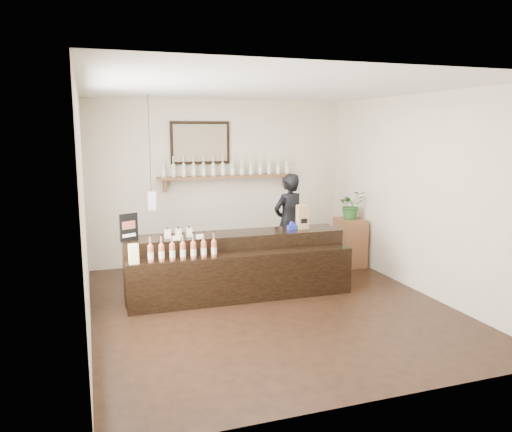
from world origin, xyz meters
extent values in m
plane|color=black|center=(0.00, 0.00, 0.00)|extent=(5.00, 5.00, 0.00)
plane|color=beige|center=(0.00, 2.50, 1.40)|extent=(4.50, 0.00, 4.50)
plane|color=beige|center=(0.00, -2.50, 1.40)|extent=(4.50, 0.00, 4.50)
plane|color=beige|center=(-2.25, 0.00, 1.40)|extent=(0.00, 5.00, 5.00)
plane|color=beige|center=(2.25, 0.00, 1.40)|extent=(0.00, 5.00, 5.00)
plane|color=white|center=(0.00, 0.00, 2.80)|extent=(5.00, 5.00, 0.00)
cube|color=brown|center=(0.10, 2.37, 1.50)|extent=(2.40, 0.25, 0.04)
cube|color=brown|center=(-0.98, 2.40, 1.38)|extent=(0.04, 0.20, 0.20)
cube|color=brown|center=(1.18, 2.40, 1.38)|extent=(0.04, 0.20, 0.20)
cube|color=black|center=(-0.35, 2.47, 2.08)|extent=(1.02, 0.04, 0.72)
cube|color=brown|center=(-0.35, 2.44, 2.08)|extent=(0.92, 0.01, 0.62)
cube|color=white|center=(-1.30, 1.60, 1.25)|extent=(0.12, 0.12, 0.28)
cylinder|color=black|center=(-1.30, 1.60, 2.09)|extent=(0.01, 0.01, 1.41)
cylinder|color=#B3C5A5|center=(-1.00, 2.37, 1.62)|extent=(0.07, 0.07, 0.20)
cone|color=#B3C5A5|center=(-1.00, 2.37, 1.75)|extent=(0.07, 0.07, 0.05)
cylinder|color=#B3C5A5|center=(-1.00, 2.37, 1.81)|extent=(0.02, 0.02, 0.07)
cylinder|color=gold|center=(-1.00, 2.37, 1.86)|extent=(0.03, 0.03, 0.02)
cylinder|color=white|center=(-1.00, 2.37, 1.60)|extent=(0.07, 0.07, 0.09)
cylinder|color=#B3C5A5|center=(-0.83, 2.37, 1.62)|extent=(0.07, 0.07, 0.20)
cone|color=#B3C5A5|center=(-0.83, 2.37, 1.75)|extent=(0.07, 0.07, 0.05)
cylinder|color=#B3C5A5|center=(-0.83, 2.37, 1.81)|extent=(0.02, 0.02, 0.07)
cylinder|color=gold|center=(-0.83, 2.37, 1.86)|extent=(0.03, 0.03, 0.02)
cylinder|color=white|center=(-0.83, 2.37, 1.60)|extent=(0.07, 0.07, 0.09)
cylinder|color=#B3C5A5|center=(-0.66, 2.37, 1.62)|extent=(0.07, 0.07, 0.20)
cone|color=#B3C5A5|center=(-0.66, 2.37, 1.75)|extent=(0.07, 0.07, 0.05)
cylinder|color=#B3C5A5|center=(-0.66, 2.37, 1.81)|extent=(0.02, 0.02, 0.07)
cylinder|color=gold|center=(-0.66, 2.37, 1.86)|extent=(0.03, 0.03, 0.02)
cylinder|color=white|center=(-0.66, 2.37, 1.60)|extent=(0.07, 0.07, 0.09)
cylinder|color=#B3C5A5|center=(-0.49, 2.37, 1.62)|extent=(0.07, 0.07, 0.20)
cone|color=#B3C5A5|center=(-0.49, 2.37, 1.75)|extent=(0.07, 0.07, 0.05)
cylinder|color=#B3C5A5|center=(-0.49, 2.37, 1.81)|extent=(0.02, 0.02, 0.07)
cylinder|color=gold|center=(-0.49, 2.37, 1.86)|extent=(0.03, 0.03, 0.02)
cylinder|color=white|center=(-0.49, 2.37, 1.60)|extent=(0.07, 0.07, 0.09)
cylinder|color=#B3C5A5|center=(-0.32, 2.37, 1.62)|extent=(0.07, 0.07, 0.20)
cone|color=#B3C5A5|center=(-0.32, 2.37, 1.75)|extent=(0.07, 0.07, 0.05)
cylinder|color=#B3C5A5|center=(-0.32, 2.37, 1.81)|extent=(0.02, 0.02, 0.07)
cylinder|color=gold|center=(-0.32, 2.37, 1.86)|extent=(0.03, 0.03, 0.02)
cylinder|color=white|center=(-0.32, 2.37, 1.60)|extent=(0.07, 0.07, 0.09)
cylinder|color=#B3C5A5|center=(-0.15, 2.37, 1.62)|extent=(0.07, 0.07, 0.20)
cone|color=#B3C5A5|center=(-0.15, 2.37, 1.75)|extent=(0.07, 0.07, 0.05)
cylinder|color=#B3C5A5|center=(-0.15, 2.37, 1.81)|extent=(0.02, 0.02, 0.07)
cylinder|color=gold|center=(-0.15, 2.37, 1.86)|extent=(0.03, 0.03, 0.02)
cylinder|color=white|center=(-0.15, 2.37, 1.60)|extent=(0.07, 0.07, 0.09)
cylinder|color=#B3C5A5|center=(0.02, 2.37, 1.62)|extent=(0.07, 0.07, 0.20)
cone|color=#B3C5A5|center=(0.02, 2.37, 1.75)|extent=(0.07, 0.07, 0.05)
cylinder|color=#B3C5A5|center=(0.02, 2.37, 1.81)|extent=(0.02, 0.02, 0.07)
cylinder|color=gold|center=(0.02, 2.37, 1.86)|extent=(0.03, 0.03, 0.02)
cylinder|color=white|center=(0.02, 2.37, 1.60)|extent=(0.07, 0.07, 0.09)
cylinder|color=#B3C5A5|center=(0.18, 2.37, 1.62)|extent=(0.07, 0.07, 0.20)
cone|color=#B3C5A5|center=(0.18, 2.37, 1.75)|extent=(0.07, 0.07, 0.05)
cylinder|color=#B3C5A5|center=(0.18, 2.37, 1.81)|extent=(0.02, 0.02, 0.07)
cylinder|color=gold|center=(0.18, 2.37, 1.86)|extent=(0.03, 0.03, 0.02)
cylinder|color=white|center=(0.18, 2.37, 1.60)|extent=(0.07, 0.07, 0.09)
cylinder|color=#B3C5A5|center=(0.35, 2.37, 1.62)|extent=(0.07, 0.07, 0.20)
cone|color=#B3C5A5|center=(0.35, 2.37, 1.75)|extent=(0.07, 0.07, 0.05)
cylinder|color=#B3C5A5|center=(0.35, 2.37, 1.81)|extent=(0.02, 0.02, 0.07)
cylinder|color=gold|center=(0.35, 2.37, 1.86)|extent=(0.03, 0.03, 0.02)
cylinder|color=white|center=(0.35, 2.37, 1.60)|extent=(0.07, 0.07, 0.09)
cylinder|color=#B3C5A5|center=(0.52, 2.37, 1.62)|extent=(0.07, 0.07, 0.20)
cone|color=#B3C5A5|center=(0.52, 2.37, 1.75)|extent=(0.07, 0.07, 0.05)
cylinder|color=#B3C5A5|center=(0.52, 2.37, 1.81)|extent=(0.02, 0.02, 0.07)
cylinder|color=gold|center=(0.52, 2.37, 1.86)|extent=(0.03, 0.03, 0.02)
cylinder|color=white|center=(0.52, 2.37, 1.60)|extent=(0.07, 0.07, 0.09)
cylinder|color=#B3C5A5|center=(0.69, 2.37, 1.62)|extent=(0.07, 0.07, 0.20)
cone|color=#B3C5A5|center=(0.69, 2.37, 1.75)|extent=(0.07, 0.07, 0.05)
cylinder|color=#B3C5A5|center=(0.69, 2.37, 1.81)|extent=(0.02, 0.02, 0.07)
cylinder|color=gold|center=(0.69, 2.37, 1.86)|extent=(0.03, 0.03, 0.02)
cylinder|color=white|center=(0.69, 2.37, 1.60)|extent=(0.07, 0.07, 0.09)
cylinder|color=#B3C5A5|center=(0.86, 2.37, 1.62)|extent=(0.07, 0.07, 0.20)
cone|color=#B3C5A5|center=(0.86, 2.37, 1.75)|extent=(0.07, 0.07, 0.05)
cylinder|color=#B3C5A5|center=(0.86, 2.37, 1.81)|extent=(0.02, 0.02, 0.07)
cylinder|color=gold|center=(0.86, 2.37, 1.86)|extent=(0.03, 0.03, 0.02)
cylinder|color=white|center=(0.86, 2.37, 1.60)|extent=(0.07, 0.07, 0.09)
cylinder|color=#B3C5A5|center=(1.03, 2.37, 1.62)|extent=(0.07, 0.07, 0.20)
cone|color=#B3C5A5|center=(1.03, 2.37, 1.75)|extent=(0.07, 0.07, 0.05)
cylinder|color=#B3C5A5|center=(1.03, 2.37, 1.81)|extent=(0.02, 0.02, 0.07)
cylinder|color=gold|center=(1.03, 2.37, 1.86)|extent=(0.03, 0.03, 0.02)
cylinder|color=white|center=(1.03, 2.37, 1.60)|extent=(0.07, 0.07, 0.09)
cylinder|color=#B3C5A5|center=(1.20, 2.37, 1.62)|extent=(0.07, 0.07, 0.20)
cone|color=#B3C5A5|center=(1.20, 2.37, 1.75)|extent=(0.07, 0.07, 0.05)
cylinder|color=#B3C5A5|center=(1.20, 2.37, 1.81)|extent=(0.02, 0.02, 0.07)
cylinder|color=gold|center=(1.20, 2.37, 1.86)|extent=(0.03, 0.03, 0.02)
cylinder|color=white|center=(1.20, 2.37, 1.60)|extent=(0.07, 0.07, 0.09)
cube|color=black|center=(-0.26, 0.70, 0.43)|extent=(3.11, 0.62, 0.86)
cube|color=black|center=(-0.26, 0.29, 0.33)|extent=(3.10, 0.35, 0.65)
cube|color=white|center=(-1.13, 0.50, 0.89)|extent=(0.10, 0.04, 0.05)
cube|color=white|center=(-0.81, 0.50, 0.89)|extent=(0.10, 0.04, 0.05)
cube|color=#D8D484|center=(-1.70, 0.29, 0.71)|extent=(0.12, 0.12, 0.12)
cube|color=#D8D484|center=(-1.70, 0.29, 0.83)|extent=(0.12, 0.12, 0.12)
cube|color=#B3C5A5|center=(-1.22, 0.65, 0.92)|extent=(0.08, 0.08, 0.13)
cube|color=#F9C9C2|center=(-1.22, 0.61, 0.92)|extent=(0.07, 0.00, 0.06)
cylinder|color=black|center=(-1.22, 0.65, 1.00)|extent=(0.02, 0.02, 0.03)
cube|color=#B3C5A5|center=(-1.07, 0.65, 0.92)|extent=(0.08, 0.08, 0.13)
cube|color=#F9C9C2|center=(-1.07, 0.61, 0.92)|extent=(0.07, 0.00, 0.06)
cylinder|color=black|center=(-1.07, 0.65, 1.00)|extent=(0.02, 0.02, 0.03)
cube|color=#B3C5A5|center=(-0.92, 0.65, 0.92)|extent=(0.08, 0.08, 0.13)
cube|color=#F9C9C2|center=(-0.92, 0.61, 0.92)|extent=(0.07, 0.00, 0.06)
cylinder|color=black|center=(-0.92, 0.65, 1.00)|extent=(0.02, 0.02, 0.03)
cylinder|color=#AF533B|center=(-1.49, 0.29, 0.76)|extent=(0.07, 0.07, 0.20)
cone|color=#AF533B|center=(-1.49, 0.29, 0.88)|extent=(0.07, 0.07, 0.05)
cylinder|color=#AF533B|center=(-1.49, 0.29, 0.94)|extent=(0.02, 0.02, 0.07)
cylinder|color=black|center=(-1.49, 0.29, 0.99)|extent=(0.03, 0.03, 0.03)
cylinder|color=white|center=(-1.49, 0.29, 0.74)|extent=(0.07, 0.07, 0.09)
cylinder|color=#AF533B|center=(-1.35, 0.29, 0.76)|extent=(0.07, 0.07, 0.20)
cone|color=#AF533B|center=(-1.35, 0.29, 0.88)|extent=(0.07, 0.07, 0.05)
cylinder|color=#AF533B|center=(-1.35, 0.29, 0.94)|extent=(0.02, 0.02, 0.07)
cylinder|color=black|center=(-1.35, 0.29, 0.99)|extent=(0.03, 0.03, 0.03)
cylinder|color=white|center=(-1.35, 0.29, 0.74)|extent=(0.07, 0.07, 0.09)
cylinder|color=#AF533B|center=(-1.22, 0.29, 0.76)|extent=(0.07, 0.07, 0.20)
cone|color=#AF533B|center=(-1.22, 0.29, 0.88)|extent=(0.07, 0.07, 0.05)
cylinder|color=#AF533B|center=(-1.22, 0.29, 0.94)|extent=(0.02, 0.02, 0.07)
cylinder|color=black|center=(-1.22, 0.29, 0.99)|extent=(0.03, 0.03, 0.03)
cylinder|color=white|center=(-1.22, 0.29, 0.74)|extent=(0.07, 0.07, 0.09)
cylinder|color=#AF533B|center=(-1.08, 0.29, 0.76)|extent=(0.07, 0.07, 0.20)
cone|color=#AF533B|center=(-1.08, 0.29, 0.88)|extent=(0.07, 0.07, 0.05)
cylinder|color=#AF533B|center=(-1.08, 0.29, 0.94)|extent=(0.02, 0.02, 0.07)
cylinder|color=black|center=(-1.08, 0.29, 0.99)|extent=(0.03, 0.03, 0.03)
cylinder|color=white|center=(-1.08, 0.29, 0.74)|extent=(0.07, 0.07, 0.09)
cylinder|color=#AF533B|center=(-0.94, 0.29, 0.76)|extent=(0.07, 0.07, 0.20)
cone|color=#AF533B|center=(-0.94, 0.29, 0.88)|extent=(0.07, 0.07, 0.05)
cylinder|color=#AF533B|center=(-0.94, 0.29, 0.94)|extent=(0.02, 0.02, 0.07)
cylinder|color=black|center=(-0.94, 0.29, 0.99)|extent=(0.03, 0.03, 0.03)
cylinder|color=white|center=(-0.94, 0.29, 0.74)|extent=(0.07, 0.07, 0.09)
cylinder|color=#AF533B|center=(-0.81, 0.29, 0.76)|extent=(0.07, 0.07, 0.20)
cone|color=#AF533B|center=(-0.81, 0.29, 0.88)|extent=(0.07, 0.07, 0.05)
cylinder|color=#AF533B|center=(-0.81, 0.29, 0.94)|extent=(0.02, 0.02, 0.07)
cylinder|color=black|center=(-0.81, 0.29, 0.99)|extent=(0.03, 0.03, 0.03)
cylinder|color=white|center=(-0.81, 0.29, 0.74)|extent=(0.07, 0.07, 0.09)
cylinder|color=#AF533B|center=(-0.67, 0.29, 0.76)|extent=(0.07, 0.07, 0.20)
cone|color=#AF533B|center=(-0.67, 0.29, 0.88)|extent=(0.07, 0.07, 0.05)
cylinder|color=#AF533B|center=(-0.67, 0.29, 0.94)|extent=(0.02, 0.02, 0.07)
cylinder|color=black|center=(-0.67, 0.29, 0.99)|extent=(0.03, 0.03, 0.03)
cylinder|color=white|center=(-0.67, 0.29, 0.74)|extent=(0.07, 0.07, 0.09)
cube|color=black|center=(-1.72, 0.65, 1.05)|extent=(0.24, 0.13, 0.36)
cube|color=brown|center=(-1.72, 0.64, 1.08)|extent=(0.17, 0.08, 0.10)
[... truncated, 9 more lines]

